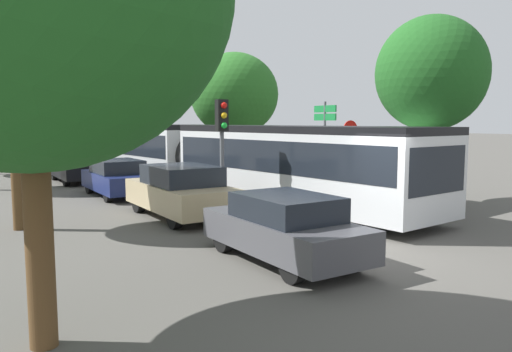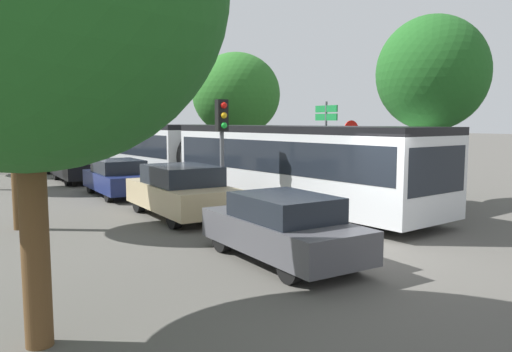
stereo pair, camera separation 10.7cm
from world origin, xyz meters
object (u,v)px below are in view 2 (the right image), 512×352
articulated_bus (227,155)px  city_bus_rear (11,137)px  queued_car_tan (181,191)px  traffic_light (222,131)px  queued_car_red (36,153)px  white_van (383,171)px  no_entry_sign (351,146)px  tree_right_near (432,74)px  queued_car_graphite (283,227)px  queued_car_navy (118,178)px  tree_right_mid (236,97)px  queued_car_silver (58,158)px  queued_car_black (79,166)px  tree_left_mid (12,60)px  direction_sign_post (326,127)px

articulated_bus → city_bus_rear: (-3.50, 32.56, -0.12)m
queued_car_tan → traffic_light: bearing=-127.1°
queued_car_red → articulated_bus: bearing=-167.4°
queued_car_red → white_van: white_van is taller
no_entry_sign → tree_right_near: bearing=25.6°
queued_car_graphite → queued_car_navy: size_ratio=0.98×
tree_right_near → tree_right_mid: tree_right_mid is taller
queued_car_silver → traffic_light: size_ratio=1.27×
articulated_bus → queued_car_navy: bearing=-124.0°
articulated_bus → city_bus_rear: size_ratio=1.58×
queued_car_navy → queued_car_black: queued_car_black is taller
city_bus_rear → tree_right_mid: (8.18, -25.28, 2.73)m
city_bus_rear → queued_car_graphite: city_bus_rear is taller
city_bus_rear → queued_car_tan: bearing=177.7°
articulated_bus → tree_left_mid: (-7.52, -2.29, 2.78)m
queued_car_silver → tree_right_near: size_ratio=0.69×
tree_left_mid → queued_car_silver: bearing=75.2°
queued_car_navy → queued_car_silver: size_ratio=0.92×
queued_car_silver → tree_right_mid: bearing=-124.8°
articulated_bus → tree_left_mid: bearing=-78.0°
queued_car_silver → tree_left_mid: size_ratio=0.72×
queued_car_black → queued_car_tan: bearing=-176.8°
traffic_light → no_entry_sign: size_ratio=1.21×
no_entry_sign → queued_car_red: bearing=-161.5°
queued_car_tan → direction_sign_post: (7.77, 2.63, 1.78)m
queued_car_red → tree_left_mid: 21.33m
queued_car_tan → queued_car_silver: bearing=1.4°
queued_car_silver → tree_left_mid: bearing=166.3°
city_bus_rear → queued_car_red: (-0.25, -14.15, -0.63)m
queued_car_black → direction_sign_post: direction_sign_post is taller
queued_car_silver → tree_right_mid: 10.57m
queued_car_navy → tree_right_mid: size_ratio=0.61×
queued_car_graphite → queued_car_silver: queued_car_silver is taller
tree_right_mid → traffic_light: bearing=-122.4°
queued_car_tan → tree_left_mid: 5.54m
queued_car_graphite → tree_right_near: bearing=-69.2°
queued_car_red → white_van: size_ratio=0.87×
queued_car_graphite → queued_car_tan: queued_car_tan is taller
queued_car_graphite → tree_left_mid: 8.17m
tree_left_mid → queued_car_navy: bearing=47.3°
white_van → tree_right_mid: size_ratio=0.79×
queued_car_black → queued_car_silver: queued_car_silver is taller
queued_car_tan → tree_right_mid: tree_right_mid is taller
direction_sign_post → tree_left_mid: bearing=11.2°
queued_car_navy → queued_car_silver: bearing=0.4°
no_entry_sign → tree_left_mid: 11.24m
white_van → tree_right_near: 3.85m
queued_car_tan → queued_car_navy: 5.11m
articulated_bus → no_entry_sign: bearing=43.8°
queued_car_navy → no_entry_sign: bearing=-124.5°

